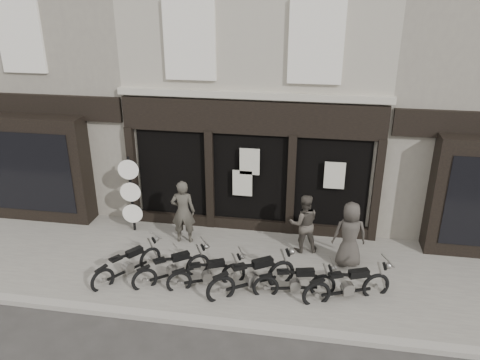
% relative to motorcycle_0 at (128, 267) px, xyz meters
% --- Properties ---
extents(ground_plane, '(90.00, 90.00, 0.00)m').
position_rel_motorcycle_0_xyz_m(ground_plane, '(2.56, -0.05, -0.37)').
color(ground_plane, '#2D2B28').
rests_on(ground_plane, ground).
extents(pavement, '(30.00, 4.20, 0.12)m').
position_rel_motorcycle_0_xyz_m(pavement, '(2.56, 0.85, -0.31)').
color(pavement, slate).
rests_on(pavement, ground_plane).
extents(kerb, '(30.00, 0.25, 0.13)m').
position_rel_motorcycle_0_xyz_m(kerb, '(2.56, -1.30, -0.31)').
color(kerb, gray).
rests_on(kerb, ground_plane).
extents(central_building, '(7.30, 6.22, 8.34)m').
position_rel_motorcycle_0_xyz_m(central_building, '(2.56, 5.90, 3.71)').
color(central_building, '#A19B8A').
rests_on(central_building, ground).
extents(neighbour_left, '(5.60, 6.73, 8.34)m').
position_rel_motorcycle_0_xyz_m(neighbour_left, '(-3.79, 5.85, 3.67)').
color(neighbour_left, gray).
rests_on(neighbour_left, ground).
extents(neighbour_right, '(5.60, 6.73, 8.34)m').
position_rel_motorcycle_0_xyz_m(neighbour_right, '(8.91, 5.85, 3.67)').
color(neighbour_right, gray).
rests_on(neighbour_right, ground).
extents(motorcycle_0, '(1.33, 1.70, 0.94)m').
position_rel_motorcycle_0_xyz_m(motorcycle_0, '(0.00, 0.00, 0.00)').
color(motorcycle_0, black).
rests_on(motorcycle_0, ground).
extents(motorcycle_1, '(1.69, 1.38, 0.95)m').
position_rel_motorcycle_0_xyz_m(motorcycle_1, '(1.12, 0.03, 0.00)').
color(motorcycle_1, black).
rests_on(motorcycle_1, ground).
extents(motorcycle_2, '(1.78, 1.02, 0.91)m').
position_rel_motorcycle_0_xyz_m(motorcycle_2, '(2.00, -0.05, -0.01)').
color(motorcycle_2, black).
rests_on(motorcycle_2, ground).
extents(motorcycle_3, '(1.98, 1.48, 1.08)m').
position_rel_motorcycle_0_xyz_m(motorcycle_3, '(3.08, -0.07, 0.06)').
color(motorcycle_3, black).
rests_on(motorcycle_3, ground).
extents(motorcycle_4, '(1.90, 0.69, 0.92)m').
position_rel_motorcycle_0_xyz_m(motorcycle_4, '(4.06, -0.04, -0.01)').
color(motorcycle_4, black).
rests_on(motorcycle_4, ground).
extents(motorcycle_5, '(1.99, 1.07, 1.01)m').
position_rel_motorcycle_0_xyz_m(motorcycle_5, '(5.24, -0.02, 0.03)').
color(motorcycle_5, black).
rests_on(motorcycle_5, ground).
extents(man_left, '(0.71, 0.51, 1.80)m').
position_rel_motorcycle_0_xyz_m(man_left, '(0.88, 1.87, 0.65)').
color(man_left, '#403C34').
rests_on(man_left, pavement).
extents(man_centre, '(0.89, 0.76, 1.61)m').
position_rel_motorcycle_0_xyz_m(man_centre, '(4.14, 1.92, 0.55)').
color(man_centre, '#443E37').
rests_on(man_centre, pavement).
extents(man_right, '(0.91, 0.66, 1.72)m').
position_rel_motorcycle_0_xyz_m(man_right, '(5.29, 1.41, 0.61)').
color(man_right, '#39342F').
rests_on(man_right, pavement).
extents(advert_sign_post, '(0.58, 0.37, 2.38)m').
position_rel_motorcycle_0_xyz_m(advert_sign_post, '(-0.72, 2.21, 0.79)').
color(advert_sign_post, black).
rests_on(advert_sign_post, ground).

